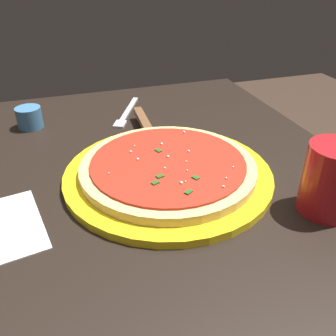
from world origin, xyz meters
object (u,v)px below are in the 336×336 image
object	(u,v)px
pizza_server	(147,129)
cup_tall_drink	(332,180)
serving_plate	(168,174)
pizza	(168,166)
fork	(126,114)
cup_small_sauce	(29,118)

from	to	relation	value
pizza_server	cup_tall_drink	world-z (taller)	cup_tall_drink
serving_plate	cup_tall_drink	distance (m)	0.26
serving_plate	pizza	world-z (taller)	pizza
pizza_server	cup_tall_drink	size ratio (longest dim) A/B	2.03
cup_tall_drink	pizza_server	bearing A→B (deg)	-149.80
cup_tall_drink	fork	distance (m)	0.51
pizza	fork	size ratio (longest dim) A/B	1.73
pizza_server	serving_plate	bearing A→B (deg)	-2.87
fork	cup_tall_drink	bearing A→B (deg)	24.08
pizza	fork	xyz separation A→B (m)	(-0.30, -0.01, -0.02)
serving_plate	fork	xyz separation A→B (m)	(-0.30, -0.01, -0.00)
pizza	cup_small_sauce	world-z (taller)	cup_small_sauce
serving_plate	cup_tall_drink	xyz separation A→B (m)	(0.16, 0.20, 0.05)
pizza	cup_tall_drink	bearing A→B (deg)	51.20
serving_plate	pizza_server	size ratio (longest dim) A/B	1.62
cup_small_sauce	fork	xyz separation A→B (m)	(-0.01, 0.22, -0.02)
serving_plate	pizza_server	bearing A→B (deg)	177.13
pizza	cup_small_sauce	distance (m)	0.37
serving_plate	cup_small_sauce	distance (m)	0.37
serving_plate	pizza_server	xyz separation A→B (m)	(-0.17, 0.01, 0.01)
cup_tall_drink	fork	bearing A→B (deg)	-155.92
pizza	serving_plate	bearing A→B (deg)	-173.72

